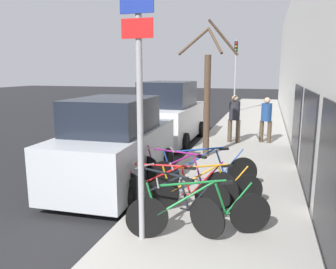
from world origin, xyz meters
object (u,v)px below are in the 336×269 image
Objects in this scene: bicycle_0 at (199,212)px; bicycle_1 at (170,201)px; street_tree at (208,96)px; bicycle_3 at (206,189)px; parked_car_1 at (169,115)px; bicycle_5 at (204,172)px; parked_car_0 at (116,146)px; pedestrian_far at (234,115)px; signpost at (140,107)px; pedestrian_near at (266,117)px; bicycle_2 at (168,190)px; traffic_light at (235,66)px; bicycle_4 at (182,177)px.

bicycle_0 reaches higher than bicycle_1.
street_tree is at bearing 28.63° from bicycle_1.
street_tree is at bearing -13.42° from bicycle_3.
bicycle_3 is 6.66m from parked_car_1.
bicycle_5 is at bearing -10.60° from bicycle_3.
parked_car_0 is 0.99× the size of parked_car_1.
signpost is at bearing -89.08° from pedestrian_far.
parked_car_0 reaches higher than bicycle_3.
parked_car_0 is at bearing -108.91° from pedestrian_far.
pedestrian_near is (0.90, 7.49, 0.55)m from bicycle_0.
bicycle_2 is 15.99m from traffic_light.
bicycle_0 is 1.10m from bicycle_3.
street_tree reaches higher than signpost.
bicycle_1 is 0.46× the size of parked_car_0.
pedestrian_far is 9.68m from traffic_light.
bicycle_3 is (0.46, 0.79, -0.01)m from bicycle_1.
traffic_light is at bearing 27.85° from bicycle_1.
parked_car_0 is at bearing -111.36° from pedestrian_near.
bicycle_2 is 6.39m from pedestrian_far.
street_tree is at bearing -99.30° from pedestrian_far.
traffic_light reaches higher than bicycle_4.
signpost is 1.68× the size of bicycle_5.
bicycle_4 is 15.30m from traffic_light.
bicycle_5 is 0.55× the size of street_tree.
bicycle_2 is 1.34× the size of pedestrian_far.
bicycle_4 is at bearing -6.05° from bicycle_2.
parked_car_0 is (-2.48, 2.20, 0.42)m from bicycle_0.
pedestrian_near is (1.47, 7.18, 0.56)m from bicycle_1.
bicycle_4 is 1.08× the size of bicycle_5.
pedestrian_far reaches higher than bicycle_0.
bicycle_0 is 7.57m from pedestrian_near.
street_tree is at bearing 55.82° from parked_car_0.
bicycle_4 is (0.08, 0.69, 0.03)m from bicycle_2.
signpost is 0.85× the size of parked_car_1.
traffic_light is (-2.05, 9.13, 1.94)m from pedestrian_near.
bicycle_3 is 1.21× the size of pedestrian_far.
signpost reaches higher than bicycle_5.
bicycle_2 is 1.26m from bicycle_5.
bicycle_0 reaches higher than bicycle_2.
bicycle_2 is 6.89m from pedestrian_near.
pedestrian_near is 0.95× the size of pedestrian_far.
bicycle_1 is at bearing -159.24° from bicycle_2.
pedestrian_far is at bearing 22.73° from bicycle_1.
bicycle_5 is (-0.21, 0.92, 0.04)m from bicycle_3.
parked_car_0 is (-1.72, 1.36, 0.43)m from bicycle_2.
street_tree is (-0.12, 3.42, 1.41)m from bicycle_4.
bicycle_3 is at bearing -86.18° from traffic_light.
traffic_light is at bearing 80.60° from parked_car_1.
bicycle_1 is 2.72m from parked_car_0.
signpost is at bearing 90.59° from bicycle_0.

